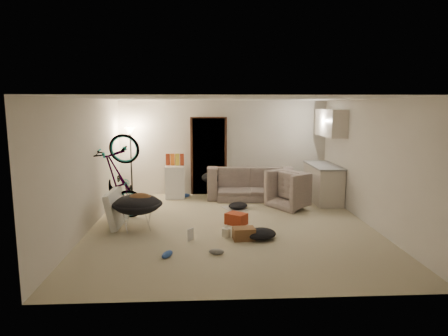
{
  "coord_description": "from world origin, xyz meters",
  "views": [
    {
      "loc": [
        -0.55,
        -7.61,
        2.38
      ],
      "look_at": [
        -0.12,
        0.6,
        1.08
      ],
      "focal_mm": 32.0,
      "sensor_mm": 36.0,
      "label": 1
    }
  ],
  "objects": [
    {
      "name": "hoodie",
      "position": [
        -1.77,
        -0.1,
        0.61
      ],
      "size": [
        0.58,
        0.53,
        0.22
      ],
      "primitive_type": "ellipsoid",
      "rotation": [
        0.0,
        0.0,
        0.31
      ],
      "color": "#4D311A",
      "rests_on": "saucer_chair"
    },
    {
      "name": "wall_back",
      "position": [
        0.0,
        3.01,
        1.25
      ],
      "size": [
        5.5,
        0.02,
        2.5
      ],
      "primitive_type": "cube",
      "color": "beige",
      "rests_on": "floor"
    },
    {
      "name": "floor_lamp",
      "position": [
        -2.4,
        2.65,
        1.31
      ],
      "size": [
        0.28,
        0.28,
        1.81
      ],
      "color": "black",
      "rests_on": "floor"
    },
    {
      "name": "armchair",
      "position": [
        1.68,
        1.53,
        0.32
      ],
      "size": [
        1.24,
        1.28,
        0.63
      ],
      "primitive_type": "imported",
      "rotation": [
        0.0,
        0.0,
        2.13
      ],
      "color": "#383E37",
      "rests_on": "floor"
    },
    {
      "name": "mini_fridge",
      "position": [
        -1.28,
        2.55,
        0.42
      ],
      "size": [
        0.51,
        0.51,
        0.84
      ],
      "primitive_type": "cube",
      "rotation": [
        0.0,
        0.0,
        0.05
      ],
      "color": "white",
      "rests_on": "floor"
    },
    {
      "name": "snack_box_2",
      "position": [
        -1.21,
        2.55,
        1.0
      ],
      "size": [
        0.11,
        0.09,
        0.3
      ],
      "primitive_type": "cube",
      "rotation": [
        0.0,
        0.0,
        0.22
      ],
      "color": "yellow",
      "rests_on": "mini_fridge"
    },
    {
      "name": "door_trim",
      "position": [
        -0.4,
        2.94,
        1.02
      ],
      "size": [
        0.97,
        0.04,
        2.1
      ],
      "primitive_type": "cube",
      "color": "#381F13",
      "rests_on": "floor"
    },
    {
      "name": "book_blue",
      "position": [
        0.07,
        0.7,
        0.01
      ],
      "size": [
        0.33,
        0.35,
        0.03
      ],
      "primitive_type": "cube",
      "rotation": [
        0.0,
        0.0,
        0.57
      ],
      "color": "#3259B5",
      "rests_on": "floor"
    },
    {
      "name": "ceiling",
      "position": [
        0.0,
        0.0,
        2.51
      ],
      "size": [
        5.5,
        6.0,
        0.02
      ],
      "primitive_type": "cube",
      "color": "white",
      "rests_on": "wall_back"
    },
    {
      "name": "counter_top",
      "position": [
        2.43,
        2.0,
        0.9
      ],
      "size": [
        0.64,
        1.54,
        0.04
      ],
      "primitive_type": "cube",
      "color": "gray",
      "rests_on": "kitchen_counter"
    },
    {
      "name": "wall_front",
      "position": [
        0.0,
        -3.01,
        1.25
      ],
      "size": [
        5.5,
        0.02,
        2.5
      ],
      "primitive_type": "cube",
      "color": "beige",
      "rests_on": "floor"
    },
    {
      "name": "floor",
      "position": [
        0.0,
        0.0,
        -0.01
      ],
      "size": [
        5.5,
        6.0,
        0.02
      ],
      "primitive_type": "cube",
      "color": "#B4A98A",
      "rests_on": "ground"
    },
    {
      "name": "shoe_2",
      "position": [
        -1.13,
        -1.57,
        0.05
      ],
      "size": [
        0.22,
        0.29,
        0.1
      ],
      "primitive_type": "ellipsoid",
      "rotation": [
        0.0,
        0.0,
        1.09
      ],
      "color": "#3259B5",
      "rests_on": "floor"
    },
    {
      "name": "drink_case_a",
      "position": [
        0.16,
        -0.79,
        0.11
      ],
      "size": [
        0.41,
        0.31,
        0.22
      ],
      "primitive_type": "cube",
      "rotation": [
        0.0,
        0.0,
        0.09
      ],
      "color": "brown",
      "rests_on": "floor"
    },
    {
      "name": "tv_box",
      "position": [
        -2.3,
        0.25,
        0.35
      ],
      "size": [
        0.3,
        1.07,
        0.71
      ],
      "primitive_type": "cube",
      "rotation": [
        0.0,
        -0.21,
        -0.02
      ],
      "color": "silver",
      "rests_on": "floor"
    },
    {
      "name": "wall_right",
      "position": [
        2.76,
        0.0,
        1.25
      ],
      "size": [
        0.02,
        6.0,
        2.5
      ],
      "primitive_type": "cube",
      "color": "beige",
      "rests_on": "floor"
    },
    {
      "name": "kitchen_counter",
      "position": [
        2.43,
        2.0,
        0.44
      ],
      "size": [
        0.6,
        1.5,
        0.88
      ],
      "primitive_type": "cube",
      "color": "beige",
      "rests_on": "floor"
    },
    {
      "name": "book_white",
      "position": [
        0.27,
        -0.45,
        0.01
      ],
      "size": [
        0.23,
        0.27,
        0.02
      ],
      "primitive_type": "cube",
      "rotation": [
        0.0,
        0.0,
        -0.26
      ],
      "color": "silver",
      "rests_on": "floor"
    },
    {
      "name": "snack_box_0",
      "position": [
        -1.45,
        2.55,
        1.0
      ],
      "size": [
        0.1,
        0.08,
        0.3
      ],
      "primitive_type": "cube",
      "rotation": [
        0.0,
        0.0,
        -0.07
      ],
      "color": "#993017",
      "rests_on": "mini_fridge"
    },
    {
      "name": "newspaper",
      "position": [
        0.17,
        1.39,
        0.0
      ],
      "size": [
        0.62,
        0.69,
        0.01
      ],
      "primitive_type": "cube",
      "rotation": [
        0.0,
        0.0,
        0.41
      ],
      "color": "#B2ABA4",
      "rests_on": "floor"
    },
    {
      "name": "book_asset",
      "position": [
        -0.83,
        -0.85,
        0.01
      ],
      "size": [
        0.27,
        0.26,
        0.02
      ],
      "primitive_type": "imported",
      "rotation": [
        0.0,
        0.0,
        0.92
      ],
      "color": "#993017",
      "rests_on": "floor"
    },
    {
      "name": "juicer",
      "position": [
        -0.14,
        -0.62,
        0.1
      ],
      "size": [
        0.16,
        0.16,
        0.24
      ],
      "color": "silver",
      "rests_on": "floor"
    },
    {
      "name": "kitchen_uppers",
      "position": [
        2.56,
        2.0,
        1.95
      ],
      "size": [
        0.38,
        1.4,
        0.65
      ],
      "primitive_type": "cube",
      "color": "beige",
      "rests_on": "wall_right"
    },
    {
      "name": "clothes_lump_a",
      "position": [
        0.47,
        -0.76,
        0.09
      ],
      "size": [
        0.68,
        0.63,
        0.18
      ],
      "primitive_type": "ellipsoid",
      "rotation": [
        0.0,
        0.0,
        0.28
      ],
      "color": "black",
      "rests_on": "floor"
    },
    {
      "name": "snack_box_3",
      "position": [
        -1.09,
        2.55,
        1.0
      ],
      "size": [
        0.1,
        0.08,
        0.3
      ],
      "primitive_type": "cube",
      "rotation": [
        0.0,
        0.0,
        0.07
      ],
      "color": "#993017",
      "rests_on": "mini_fridge"
    },
    {
      "name": "drink_case_b",
      "position": [
        0.11,
        0.14,
        0.11
      ],
      "size": [
        0.49,
        0.47,
        0.23
      ],
      "primitive_type": "cube",
      "rotation": [
        0.0,
        0.0,
        -0.67
      ],
      "color": "#993017",
      "rests_on": "floor"
    },
    {
      "name": "clothes_lump_b",
      "position": [
        0.25,
        1.36,
        0.07
      ],
      "size": [
        0.61,
        0.6,
        0.14
      ],
      "primitive_type": "ellipsoid",
      "rotation": [
        0.0,
        0.0,
        0.6
      ],
      "color": "black",
      "rests_on": "floor"
    },
    {
      "name": "bicycle",
      "position": [
        -2.3,
        0.65,
        0.48
      ],
      "size": [
        1.92,
        1.01,
        1.06
      ],
      "primitive_type": "imported",
      "rotation": [
        0.0,
        -0.17,
        1.45
      ],
      "color": "black",
      "rests_on": "floor"
    },
    {
      "name": "snack_box_1",
      "position": [
        -1.33,
        2.55,
        1.0
      ],
      "size": [
        0.11,
        0.08,
        0.3
      ],
      "primitive_type": "cube",
      "rotation": [
        0.0,
        0.0,
        -0.09
      ],
      "color": "orange",
      "rests_on": "mini_fridge"
    },
    {
      "name": "doorway",
      "position": [
        -0.4,
        2.97,
        1.02
      ],
      "size": [
        0.85,
        0.1,
        2.04
      ],
      "primitive_type": "cube",
      "color": "black",
      "rests_on": "floor"
    },
    {
      "name": "shoe_0",
      "position": [
        -1.03,
        2.55,
        0.05
      ],
      "size": [
        0.31,
        0.25,
        0.11
      ],
      "primitive_type": "ellipsoid",
      "rotation": [
        0.0,
        0.0,
        0.54
      ],
      "color": "#3259B5",
      "rests_on": "floor"
    },
    {
      "name": "sofa",
      "position": [
        0.63,
        2.45,
        0.31
      ],
      "size": [
        2.18,
        0.93,
        0.63
      ],
      "primitive_type": "imported",
      "rotation": [
        0.0,
        0.0,
        3.1
      ],
      "color": "#383E37",
      "rests_on": "floor"
    },
    {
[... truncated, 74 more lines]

